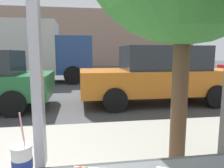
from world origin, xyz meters
name	(u,v)px	position (x,y,z in m)	size (l,w,h in m)	color
ground_plane	(75,89)	(0.00, 8.00, 0.00)	(60.00, 60.00, 0.00)	#424244
sidewalk_strip	(65,165)	(0.00, 1.60, 0.07)	(16.00, 2.80, 0.15)	#9E998E
building_facade_far	(77,38)	(0.00, 23.90, 3.23)	(28.00, 1.20, 6.45)	gray
soda_cup_right	(22,163)	(-0.06, -0.06, 1.02)	(0.09, 0.09, 0.33)	white
parked_car_orange	(158,75)	(2.57, 5.05, 0.87)	(4.59, 1.89, 1.72)	orange
box_truck	(19,50)	(-2.84, 10.42, 1.67)	(6.99, 2.44, 3.09)	beige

